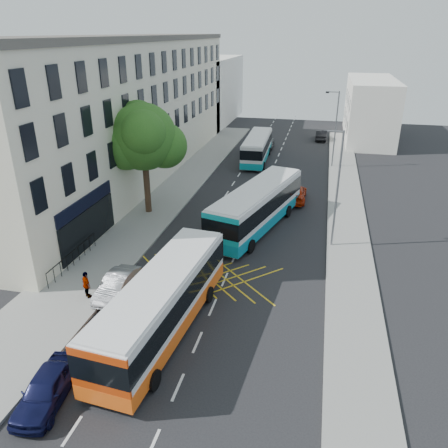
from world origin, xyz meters
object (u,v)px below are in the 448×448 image
Objects in this scene: street_tree at (143,138)px; bus_near at (163,302)px; parked_car_blue at (46,389)px; red_hatchback at (295,193)px; lamp_far at (335,125)px; bus_mid at (257,207)px; bus_far at (257,148)px; distant_car_grey at (266,143)px; distant_car_dark at (321,135)px; parked_car_silver at (117,285)px; motorbike at (142,359)px; pedestrian_far at (87,285)px; lamp_near at (336,184)px.

street_tree reaches higher than bus_near.
parked_car_blue and red_hatchback have the same top height.
bus_mid is (-5.51, -18.03, -2.88)m from lamp_far.
bus_far is at bearing 114.24° from bus_mid.
street_tree is 19.53m from bus_far.
bus_near is 38.65m from distant_car_grey.
bus_mid is at bearing 82.11° from distant_car_dark.
parked_car_silver is (-0.70, 7.94, -0.03)m from parked_car_blue.
street_tree reaches higher than distant_car_grey.
parked_car_silver is at bearing 132.23° from motorbike.
bus_near is at bearing -65.34° from street_tree.
motorbike is at bearing 175.45° from pedestrian_far.
parked_car_silver is 0.89× the size of distant_car_grey.
lamp_far is at bearing 49.19° from street_tree.
bus_near reaches higher than parked_car_silver.
lamp_far is 1.87× the size of distant_car_grey.
bus_near is 4.60m from parked_car_silver.
lamp_near is at bearing -69.58° from bus_far.
red_hatchback is (4.78, 23.36, -0.31)m from motorbike.
red_hatchback reaches higher than parked_car_silver.
lamp_near is 15.33m from parked_car_silver.
lamp_near is 20.00m from lamp_far.
street_tree is 5.49× the size of pedestrian_far.
bus_near is (-8.08, -31.46, -2.95)m from lamp_far.
red_hatchback is at bearing 65.80° from parked_car_blue.
parked_car_blue is at bearing -123.30° from lamp_near.
lamp_far is at bearing 66.51° from parked_car_blue.
bus_far is 6.42m from distant_car_grey.
distant_car_grey is (-0.19, 38.64, -1.07)m from bus_near.
lamp_far is at bearing 85.17° from motorbike.
distant_car_dark is (-1.40, 33.32, -3.95)m from lamp_near.
lamp_far is 32.80m from pedestrian_far.
bus_mid reaches higher than bus_near.
distant_car_grey is (3.52, 36.13, -0.04)m from parked_car_silver.
bus_near is at bearing -125.20° from lamp_near.
bus_far is 37.83m from parked_car_blue.
distant_car_dark reaches higher than distant_car_grey.
lamp_far is 1.75× the size of red_hatchback.
pedestrian_far is (-11.79, -43.12, 0.28)m from distant_car_dark.
parked_car_blue is at bearing -83.58° from parked_car_silver.
parked_car_silver is 19.63m from red_hatchback.
street_tree is at bearing 25.43° from red_hatchback.
bus_mid reaches higher than pedestrian_far.
lamp_near reaches higher than red_hatchback.
parked_car_silver is at bearing -112.17° from lamp_far.
bus_far is at bearing 84.94° from parked_car_silver.
motorbike is 48.48m from distant_car_dark.
parked_car_blue is 0.95× the size of distant_car_dark.
parked_car_blue is at bearing -106.74° from lamp_far.
red_hatchback is at bearing -67.90° from bus_far.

